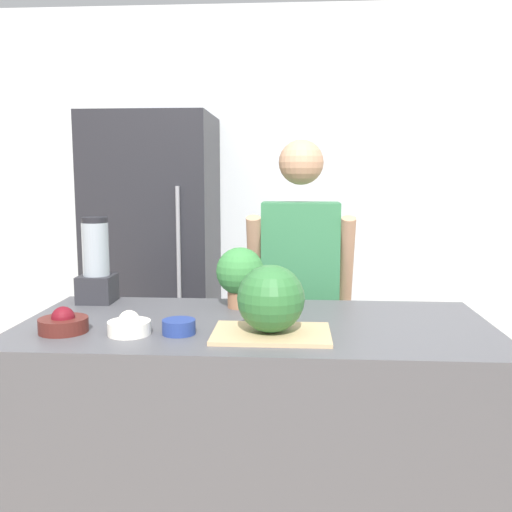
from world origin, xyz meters
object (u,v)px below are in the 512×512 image
object	(u,v)px
watermelon	(271,299)
blender	(96,266)
potted_plant	(240,274)
bowl_small_blue	(179,327)
refrigerator	(156,268)
bowl_cream	(129,326)
bowl_cherries	(63,323)
person	(300,304)

from	to	relation	value
watermelon	blender	world-z (taller)	blender
watermelon	potted_plant	distance (m)	0.45
bowl_small_blue	potted_plant	distance (m)	0.47
bowl_small_blue	blender	size ratio (longest dim) A/B	0.31
blender	watermelon	bearing A→B (deg)	-31.47
refrigerator	bowl_cream	size ratio (longest dim) A/B	12.41
bowl_small_blue	potted_plant	size ratio (longest dim) A/B	0.46
bowl_cherries	potted_plant	xyz separation A→B (m)	(0.59, 0.43, 0.11)
blender	bowl_small_blue	bearing A→B (deg)	-46.17
bowl_cream	refrigerator	bearing A→B (deg)	100.55
watermelon	potted_plant	world-z (taller)	potted_plant
watermelon	blender	distance (m)	0.92
person	bowl_cherries	size ratio (longest dim) A/B	9.67
person	blender	xyz separation A→B (m)	(-0.89, -0.39, 0.25)
watermelon	bowl_small_blue	xyz separation A→B (m)	(-0.32, -0.00, -0.11)
person	bowl_small_blue	bearing A→B (deg)	-116.31
refrigerator	blender	size ratio (longest dim) A/B	4.98
refrigerator	person	xyz separation A→B (m)	(0.89, -0.66, -0.07)
person	bowl_cream	bearing A→B (deg)	-124.12
bowl_cream	bowl_cherries	bearing A→B (deg)	176.66
blender	refrigerator	bearing A→B (deg)	90.04
bowl_cherries	potted_plant	size ratio (longest dim) A/B	0.68
refrigerator	person	distance (m)	1.11
bowl_cherries	bowl_cream	distance (m)	0.24
bowl_cherries	bowl_cream	world-z (taller)	bowl_cherries
refrigerator	watermelon	world-z (taller)	refrigerator
bowl_cherries	bowl_small_blue	xyz separation A→B (m)	(0.42, 0.00, -0.01)
potted_plant	bowl_small_blue	bearing A→B (deg)	-112.71
bowl_cherries	blender	size ratio (longest dim) A/B	0.46
blender	potted_plant	distance (m)	0.64
refrigerator	bowl_cherries	bearing A→B (deg)	-88.28
bowl_small_blue	blender	xyz separation A→B (m)	(-0.46, 0.48, 0.14)
bowl_cherries	potted_plant	bearing A→B (deg)	35.73
watermelon	bowl_cherries	world-z (taller)	watermelon
person	potted_plant	distance (m)	0.57
bowl_small_blue	potted_plant	bearing A→B (deg)	67.29
refrigerator	person	world-z (taller)	refrigerator
watermelon	bowl_cream	bearing A→B (deg)	-177.88
bowl_small_blue	person	bearing A→B (deg)	63.69
bowl_cherries	refrigerator	bearing A→B (deg)	91.72
potted_plant	bowl_cream	bearing A→B (deg)	-128.41
bowl_cherries	blender	distance (m)	0.50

